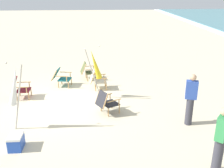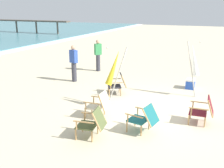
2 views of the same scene
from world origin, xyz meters
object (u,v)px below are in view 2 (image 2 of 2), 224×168
object	(u,v)px
person_near_chairs	(98,55)
cooler_box	(190,84)
beach_chair_back_right	(204,110)
umbrella_furled_yellow	(114,68)
beach_chair_mid_center	(93,122)
beach_chair_front_left	(118,83)
beach_chair_front_right	(99,104)
person_by_waterline	(74,63)
beach_chair_far_center	(144,118)
umbrella_furled_white	(194,61)

from	to	relation	value
person_near_chairs	cooler_box	bearing A→B (deg)	-104.49
beach_chair_back_right	umbrella_furled_yellow	distance (m)	3.02
beach_chair_mid_center	umbrella_furled_yellow	size ratio (longest dim) A/B	0.40
beach_chair_front_left	person_near_chairs	size ratio (longest dim) A/B	0.54
umbrella_furled_yellow	person_near_chairs	distance (m)	5.17
beach_chair_back_right	beach_chair_front_right	distance (m)	3.03
umbrella_furled_yellow	beach_chair_mid_center	bearing A→B (deg)	-171.17
person_by_waterline	beach_chair_far_center	bearing A→B (deg)	-129.90
beach_chair_back_right	person_by_waterline	distance (m)	6.21
beach_chair_back_right	umbrella_furled_yellow	bearing A→B (deg)	85.26
beach_chair_front_right	beach_chair_front_left	bearing A→B (deg)	7.08
beach_chair_far_center	beach_chair_front_right	distance (m)	1.58
beach_chair_back_right	person_near_chairs	size ratio (longest dim) A/B	0.50
beach_chair_mid_center	person_near_chairs	bearing A→B (deg)	24.83
beach_chair_mid_center	person_by_waterline	bearing A→B (deg)	35.86
beach_chair_mid_center	cooler_box	size ratio (longest dim) A/B	1.64
person_near_chairs	cooler_box	distance (m)	5.03
beach_chair_front_right	umbrella_furled_white	bearing A→B (deg)	-36.57
beach_chair_far_center	beach_chair_front_left	world-z (taller)	beach_chair_front_left
beach_chair_mid_center	beach_chair_back_right	world-z (taller)	beach_chair_back_right
beach_chair_mid_center	umbrella_furled_white	bearing A→B (deg)	-23.78
beach_chair_front_right	person_by_waterline	size ratio (longest dim) A/B	0.50
beach_chair_mid_center	beach_chair_front_right	world-z (taller)	beach_chair_front_right
beach_chair_far_center	umbrella_furled_white	world-z (taller)	umbrella_furled_white
beach_chair_front_right	umbrella_furled_white	distance (m)	4.03
person_near_chairs	beach_chair_front_left	bearing A→B (deg)	-142.68
umbrella_furled_yellow	umbrella_furled_white	bearing A→B (deg)	-46.59
beach_chair_front_right	umbrella_furled_white	xyz separation A→B (m)	(3.15, -2.33, 0.93)
beach_chair_mid_center	cooler_box	distance (m)	5.65
beach_chair_front_right	person_by_waterline	xyz separation A→B (m)	(3.16, 2.77, 0.41)
beach_chair_back_right	cooler_box	bearing A→B (deg)	12.64
beach_chair_back_right	person_near_chairs	xyz separation A→B (m)	(4.62, 5.59, 0.41)
beach_chair_front_left	beach_chair_front_right	world-z (taller)	beach_chair_front_right
beach_chair_far_center	umbrella_furled_white	size ratio (longest dim) A/B	0.41
beach_chair_mid_center	umbrella_furled_white	world-z (taller)	umbrella_furled_white
person_by_waterline	cooler_box	bearing A→B (deg)	-78.97
beach_chair_far_center	cooler_box	size ratio (longest dim) A/B	1.75
beach_chair_mid_center	umbrella_furled_yellow	bearing A→B (deg)	8.83
umbrella_furled_yellow	cooler_box	xyz separation A→B (m)	(3.13, -2.12, -1.12)
beach_chair_mid_center	beach_chair_front_left	xyz separation A→B (m)	(3.49, 0.68, 0.00)
person_near_chairs	person_by_waterline	world-z (taller)	same
beach_chair_far_center	umbrella_furled_white	bearing A→B (deg)	-12.80
beach_chair_mid_center	person_near_chairs	size ratio (longest dim) A/B	0.49
beach_chair_front_left	cooler_box	xyz separation A→B (m)	(1.87, -2.46, -0.23)
umbrella_furled_white	person_near_chairs	world-z (taller)	umbrella_furled_white
umbrella_furled_white	cooler_box	size ratio (longest dim) A/B	4.24
beach_chair_front_left	umbrella_furled_white	size ratio (longest dim) A/B	0.42
beach_chair_mid_center	beach_chair_front_left	bearing A→B (deg)	11.07
beach_chair_back_right	umbrella_furled_white	bearing A→B (deg)	14.07
beach_chair_front_left	person_near_chairs	xyz separation A→B (m)	(3.11, 2.37, 0.41)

